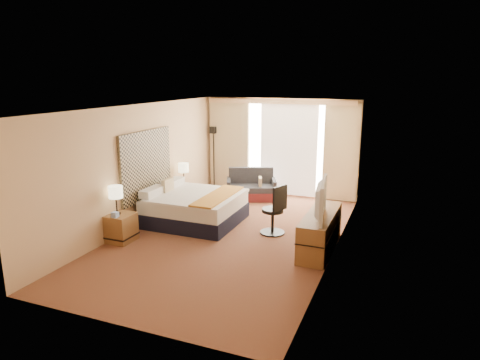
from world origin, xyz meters
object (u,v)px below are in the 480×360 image
at_px(lamp_right, 183,168).
at_px(television, 316,199).
at_px(nightstand_right, 184,196).
at_px(media_dresser, 320,231).
at_px(nightstand_left, 121,228).
at_px(floor_lamp, 214,145).
at_px(bed, 194,207).
at_px(lamp_left, 116,193).
at_px(desk_chair, 275,212).
at_px(loveseat, 251,189).

bearing_deg(lamp_right, television, -25.62).
height_order(nightstand_right, media_dresser, media_dresser).
bearing_deg(nightstand_left, lamp_right, 90.10).
distance_m(nightstand_left, television, 3.81).
bearing_deg(nightstand_right, floor_lamp, 90.93).
bearing_deg(floor_lamp, bed, -73.37).
bearing_deg(lamp_left, media_dresser, 16.09).
bearing_deg(lamp_right, lamp_left, -91.03).
bearing_deg(lamp_left, desk_chair, 29.23).
bearing_deg(lamp_left, bed, 61.26).
height_order(floor_lamp, lamp_right, floor_lamp).
xyz_separation_m(nightstand_right, floor_lamp, (-0.03, 1.85, 0.99)).
relative_size(nightstand_right, television, 0.46).
xyz_separation_m(media_dresser, lamp_right, (-3.70, 1.49, 0.62)).
xyz_separation_m(bed, loveseat, (0.52, 2.23, -0.08)).
xyz_separation_m(lamp_left, television, (3.70, 0.82, 0.05)).
relative_size(nightstand_left, media_dresser, 0.31).
height_order(nightstand_left, bed, bed).
xyz_separation_m(floor_lamp, desk_chair, (2.71, -2.86, -0.80)).
relative_size(desk_chair, lamp_right, 1.93).
xyz_separation_m(loveseat, television, (2.32, -2.98, 0.78)).
bearing_deg(media_dresser, desk_chair, 156.54).
xyz_separation_m(media_dresser, lamp_left, (-3.75, -1.08, 0.64)).
relative_size(nightstand_right, bed, 0.29).
relative_size(desk_chair, lamp_left, 1.82).
xyz_separation_m(nightstand_left, lamp_right, (-0.00, 2.54, 0.69)).
relative_size(nightstand_right, floor_lamp, 0.31).
xyz_separation_m(nightstand_left, lamp_left, (-0.05, -0.03, 0.72)).
bearing_deg(desk_chair, lamp_left, -128.30).
relative_size(lamp_right, television, 0.46).
relative_size(nightstand_left, lamp_left, 0.96).
bearing_deg(lamp_left, television, 12.55).
relative_size(nightstand_left, nightstand_right, 1.00).
bearing_deg(desk_chair, nightstand_left, -128.35).
xyz_separation_m(floor_lamp, lamp_left, (-0.02, -4.38, -0.27)).
distance_m(floor_lamp, desk_chair, 4.02).
bearing_deg(nightstand_right, nightstand_left, -90.00).
bearing_deg(desk_chair, lamp_right, -178.93).
bearing_deg(nightstand_right, television, -25.08).
bearing_deg(media_dresser, lamp_right, 158.02).
xyz_separation_m(nightstand_left, bed, (0.81, 1.54, 0.07)).
xyz_separation_m(bed, floor_lamp, (-0.84, 2.81, 0.93)).
relative_size(nightstand_right, lamp_right, 1.02).
xyz_separation_m(media_dresser, television, (-0.05, -0.26, 0.69)).
height_order(loveseat, television, television).
xyz_separation_m(media_dresser, desk_chair, (-1.02, 0.44, 0.11)).
bearing_deg(media_dresser, loveseat, 131.07).
distance_m(lamp_right, television, 4.05).
relative_size(nightstand_left, floor_lamp, 0.31).
height_order(lamp_right, television, television).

